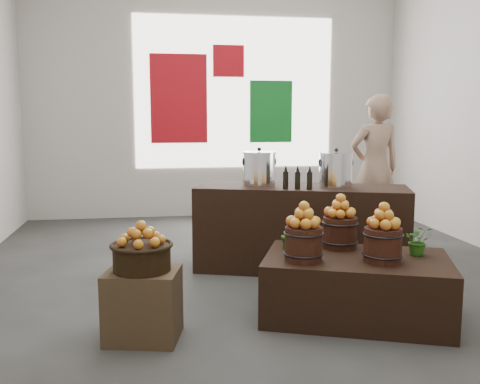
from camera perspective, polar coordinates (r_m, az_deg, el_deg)
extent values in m
plane|color=#3E3E3B|center=(5.53, 1.75, -9.07)|extent=(7.00, 7.00, 0.00)
cube|color=#B9B2AA|center=(8.75, -2.57, 10.53)|extent=(6.00, 0.04, 4.00)
cube|color=white|center=(8.77, -0.58, 10.53)|extent=(3.20, 0.02, 2.40)
cube|color=#A90D16|center=(8.67, -6.55, 9.85)|extent=(0.90, 0.04, 1.40)
cube|color=#106820|center=(8.86, 3.32, 8.55)|extent=(0.70, 0.04, 1.00)
cube|color=#A90D16|center=(8.78, -1.24, 13.80)|extent=(0.50, 0.04, 0.50)
cube|color=brown|center=(4.08, -10.30, -11.74)|extent=(0.60, 0.53, 0.52)
cylinder|color=black|center=(3.97, -10.43, -6.91)|extent=(0.42, 0.42, 0.19)
cube|color=black|center=(4.52, 12.27, -9.88)|extent=(1.69, 1.36, 0.51)
cylinder|color=#391A0F|center=(4.23, 6.78, -5.52)|extent=(0.29, 0.29, 0.27)
cylinder|color=#391A0F|center=(4.31, 14.98, -5.49)|extent=(0.29, 0.29, 0.27)
cylinder|color=#391A0F|center=(4.68, 10.60, -4.28)|extent=(0.29, 0.29, 0.27)
imported|color=#215812|center=(4.61, 18.50, -4.93)|extent=(0.27, 0.25, 0.25)
imported|color=#215812|center=(4.62, 5.22, -4.48)|extent=(0.17, 0.15, 0.25)
cube|color=black|center=(5.73, 6.50, -3.86)|extent=(2.31, 1.36, 0.90)
cylinder|color=silver|center=(5.67, 2.05, 2.41)|extent=(0.34, 0.34, 0.34)
cylinder|color=silver|center=(5.63, 10.17, 2.24)|extent=(0.34, 0.34, 0.34)
imported|color=#8D6D56|center=(7.19, 14.16, 2.47)|extent=(0.74, 0.52, 1.91)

